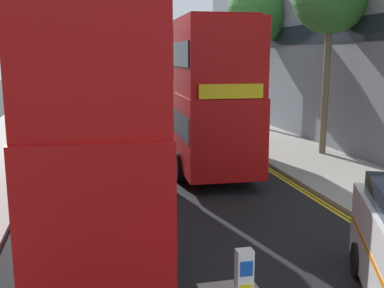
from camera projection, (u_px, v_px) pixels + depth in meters
sidewalk_right at (301, 156)px, 19.63m from camera, size 4.00×80.00×0.14m
kerb_line_outer at (274, 171)px, 17.27m from camera, size 0.10×56.00×0.01m
kerb_line_inner at (270, 171)px, 17.23m from camera, size 0.10×56.00×0.01m
keep_left_bollard at (244, 284)px, 7.49m from camera, size 0.36×0.28×1.11m
double_decker_bus_away at (100, 106)px, 11.88m from camera, size 3.14×10.90×5.64m
double_decker_bus_oncoming at (196, 88)px, 18.77m from camera, size 3.04×10.88×5.64m
pedestrian_far at (213, 113)px, 26.95m from camera, size 0.34×0.22×1.62m
street_tree_mid at (178, 46)px, 40.45m from camera, size 3.10×3.10×6.73m
street_tree_far at (256, 17)px, 26.38m from camera, size 3.52×3.52×8.29m
townhouse_terrace_right at (353, 9)px, 27.43m from camera, size 10.08×28.00×14.28m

